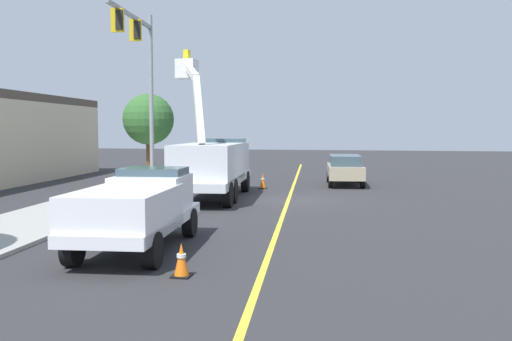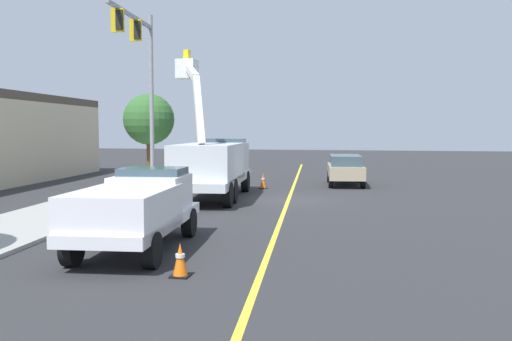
% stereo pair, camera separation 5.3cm
% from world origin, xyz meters
% --- Properties ---
extents(ground, '(120.00, 120.00, 0.00)m').
position_xyz_m(ground, '(0.00, 0.00, 0.00)').
color(ground, '#2D2D30').
extents(sidewalk_far_side, '(60.07, 9.27, 0.12)m').
position_xyz_m(sidewalk_far_side, '(-0.78, 8.20, 0.06)').
color(sidewalk_far_side, '#9E9E99').
rests_on(sidewalk_far_side, ground).
extents(lane_centre_stripe, '(49.79, 4.89, 0.01)m').
position_xyz_m(lane_centre_stripe, '(0.00, 0.00, 0.00)').
color(lane_centre_stripe, yellow).
rests_on(lane_centre_stripe, ground).
extents(utility_bucket_truck, '(8.40, 3.70, 6.93)m').
position_xyz_m(utility_bucket_truck, '(0.21, 3.52, 1.61)').
color(utility_bucket_truck, silver).
rests_on(utility_bucket_truck, ground).
extents(service_pickup_truck, '(5.77, 2.62, 2.06)m').
position_xyz_m(service_pickup_truck, '(-10.61, 2.46, 1.12)').
color(service_pickup_truck, white).
rests_on(service_pickup_truck, ground).
extents(passing_minivan, '(4.96, 2.35, 1.69)m').
position_xyz_m(passing_minivan, '(7.37, -2.20, 0.97)').
color(passing_minivan, tan).
rests_on(passing_minivan, ground).
extents(traffic_cone_leading, '(0.40, 0.40, 0.74)m').
position_xyz_m(traffic_cone_leading, '(-12.85, 0.48, 0.36)').
color(traffic_cone_leading, black).
rests_on(traffic_cone_leading, ground).
extents(traffic_cone_mid_front, '(0.40, 0.40, 0.84)m').
position_xyz_m(traffic_cone_mid_front, '(4.54, 2.01, 0.41)').
color(traffic_cone_mid_front, black).
rests_on(traffic_cone_mid_front, ground).
extents(traffic_signal_mast, '(5.94, 0.84, 8.97)m').
position_xyz_m(traffic_signal_mast, '(1.19, 7.37, 6.15)').
color(traffic_signal_mast, gray).
rests_on(traffic_signal_mast, ground).
extents(street_tree_right, '(3.05, 3.05, 5.28)m').
position_xyz_m(street_tree_right, '(6.89, 9.44, 3.74)').
color(street_tree_right, brown).
rests_on(street_tree_right, ground).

